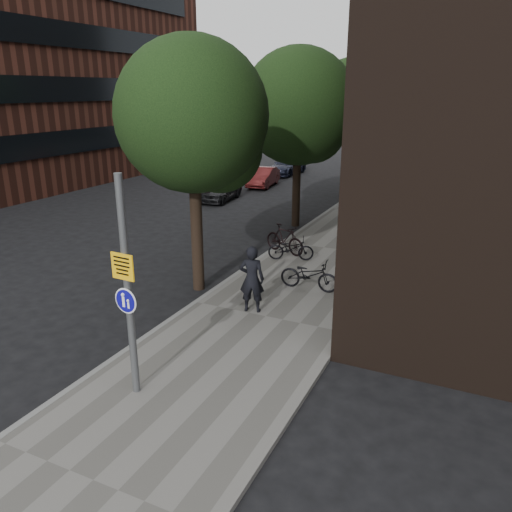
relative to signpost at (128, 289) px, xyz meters
The scene contains 15 objects.
ground 2.69m from the signpost, 56.18° to the left, with size 120.00×120.00×0.00m, color black.
sidewalk 11.32m from the signpost, 85.11° to the left, with size 4.50×60.00×0.12m, color slate.
curb_edge 11.35m from the signpost, 96.75° to the left, with size 0.15×60.00×0.13m, color slate.
street_tree_near 6.56m from the signpost, 107.92° to the left, with size 4.40×4.40×7.50m.
street_tree_mid 14.55m from the signpost, 97.38° to the left, with size 5.00×5.00×7.80m.
street_tree_far 23.41m from the signpost, 94.53° to the left, with size 5.00×5.00×7.80m.
signpost is the anchor object (origin of this frame).
pedestrian 4.73m from the signpost, 84.35° to the left, with size 0.69×0.45×1.90m, color black.
parked_bike_facade_near 7.05m from the signpost, 78.57° to the left, with size 0.64×1.83×0.96m, color black.
parked_bike_facade_far 10.69m from the signpost, 78.50° to the left, with size 0.47×1.65×0.99m, color black.
parked_bike_curb_near 9.27m from the signpost, 91.20° to the left, with size 0.57×1.64×0.86m, color black.
parked_bike_curb_far 9.90m from the signpost, 94.10° to the left, with size 0.52×1.83×1.10m, color black.
parked_car_near 19.17m from the signpost, 113.98° to the left, with size 1.46×3.64×1.24m, color black.
parked_car_mid 23.62m from the signpost, 108.19° to the left, with size 1.28×3.67×1.21m, color #5A191A.
parked_car_far 28.71m from the signpost, 105.76° to the left, with size 1.74×4.28×1.24m, color #1A1D2F.
Camera 1 is at (5.31, -7.98, 6.01)m, focal length 35.00 mm.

